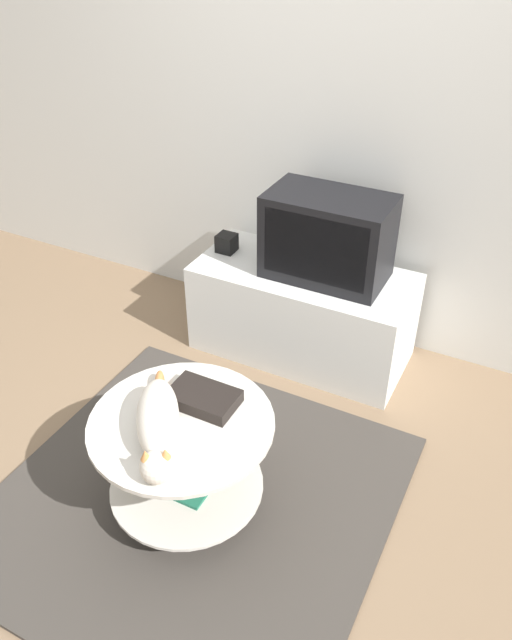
% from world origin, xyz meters
% --- Properties ---
extents(ground_plane, '(12.00, 12.00, 0.00)m').
position_xyz_m(ground_plane, '(0.00, 0.00, 0.00)').
color(ground_plane, '#7F664C').
extents(wall_back, '(8.00, 0.05, 2.60)m').
position_xyz_m(wall_back, '(0.00, 1.53, 1.30)').
color(wall_back, silver).
rests_on(wall_back, ground_plane).
extents(rug, '(1.59, 1.59, 0.02)m').
position_xyz_m(rug, '(0.00, 0.00, 0.01)').
color(rug, '#3D3833').
rests_on(rug, ground_plane).
extents(tv_stand, '(1.16, 0.54, 0.51)m').
position_xyz_m(tv_stand, '(-0.03, 1.18, 0.26)').
color(tv_stand, silver).
rests_on(tv_stand, ground_plane).
extents(tv, '(0.61, 0.36, 0.44)m').
position_xyz_m(tv, '(0.08, 1.20, 0.73)').
color(tv, black).
rests_on(tv, tv_stand).
extents(speaker, '(0.10, 0.10, 0.10)m').
position_xyz_m(speaker, '(-0.50, 1.20, 0.56)').
color(speaker, black).
rests_on(speaker, tv_stand).
extents(coffee_table, '(0.71, 0.71, 0.48)m').
position_xyz_m(coffee_table, '(-0.00, -0.04, 0.32)').
color(coffee_table, '#B2B2B7').
rests_on(coffee_table, rug).
extents(dvd_box, '(0.27, 0.17, 0.05)m').
position_xyz_m(dvd_box, '(0.02, 0.08, 0.53)').
color(dvd_box, black).
rests_on(dvd_box, coffee_table).
extents(cat, '(0.37, 0.52, 0.15)m').
position_xyz_m(cat, '(-0.03, -0.15, 0.58)').
color(cat, silver).
rests_on(cat, coffee_table).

